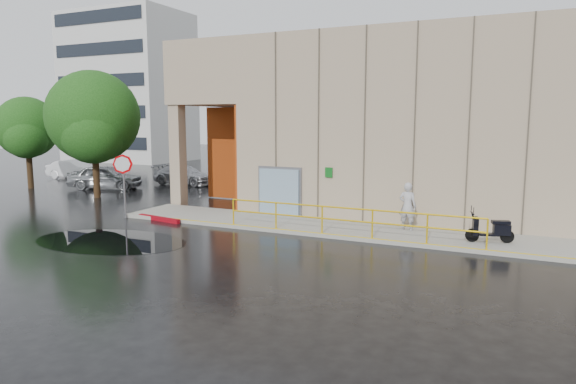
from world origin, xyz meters
name	(u,v)px	position (x,y,z in m)	size (l,w,h in m)	color
ground	(199,247)	(0.00, 0.00, 0.00)	(120.00, 120.00, 0.00)	black
sidewalk	(351,230)	(4.00, 4.50, 0.07)	(20.00, 3.00, 0.15)	#9A988C
building	(417,122)	(5.10, 10.98, 4.21)	(20.00, 10.17, 8.00)	tan
guardrail	(347,221)	(4.25, 3.15, 0.68)	(9.56, 0.06, 1.03)	gold
distant_building	(129,88)	(-28.00, 27.98, 7.50)	(12.00, 8.08, 15.00)	silver
person	(407,206)	(6.03, 5.01, 1.06)	(0.66, 0.44, 1.82)	#ABABB0
scooter	(491,222)	(9.03, 4.21, 0.86)	(1.63, 0.91, 1.23)	black
stop_sign	(123,172)	(-5.88, 2.87, 2.03)	(0.61, 0.64, 2.81)	slate
red_curb	(159,219)	(-4.15, 3.02, 0.09)	(2.40, 0.18, 0.18)	maroon
puddle	(110,241)	(-3.33, -0.68, 0.00)	(5.85, 3.60, 0.01)	black
car_a	(105,177)	(-13.69, 9.69, 0.76)	(1.79, 4.44, 1.51)	#9CA0A4
car_b	(75,169)	(-19.81, 12.94, 0.69)	(1.45, 4.16, 1.37)	white
car_c	(184,175)	(-10.54, 13.53, 0.64)	(1.79, 4.41, 1.28)	#9D9EA3
tree_near	(93,120)	(-11.36, 6.66, 4.25)	(4.99, 4.99, 6.94)	black
tree_far	(27,130)	(-18.10, 7.84, 3.66)	(3.79, 3.77, 5.70)	black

